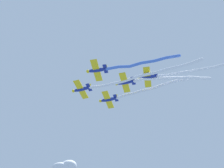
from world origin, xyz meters
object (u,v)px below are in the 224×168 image
(airplane_lead, at_px, (81,89))
(airplane_trail, at_px, (147,77))
(airplane_slot, at_px, (125,82))
(airplane_left_wing, at_px, (97,70))
(airplane_right_wing, at_px, (108,100))

(airplane_lead, xyz_separation_m, airplane_trail, (17.79, 4.53, 0.40))
(airplane_lead, bearing_deg, airplane_slot, -176.39)
(airplane_left_wing, relative_size, airplane_trail, 1.00)
(airplane_trail, bearing_deg, airplane_lead, -3.94)
(airplane_slot, bearing_deg, airplane_right_wing, -45.35)
(airplane_left_wing, bearing_deg, airplane_slot, -138.17)
(airplane_right_wing, relative_size, airplane_slot, 1.00)
(airplane_lead, relative_size, airplane_left_wing, 1.00)
(airplane_lead, bearing_deg, airplane_trail, -176.40)
(airplane_right_wing, bearing_deg, airplane_trail, 154.85)
(airplane_lead, xyz_separation_m, airplane_left_wing, (7.45, -4.43, -0.40))
(airplane_left_wing, relative_size, airplane_right_wing, 1.00)
(airplane_right_wing, height_order, airplane_trail, airplane_trail)
(airplane_right_wing, bearing_deg, airplane_lead, 46.43)
(airplane_slot, bearing_deg, airplane_trail, 179.59)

